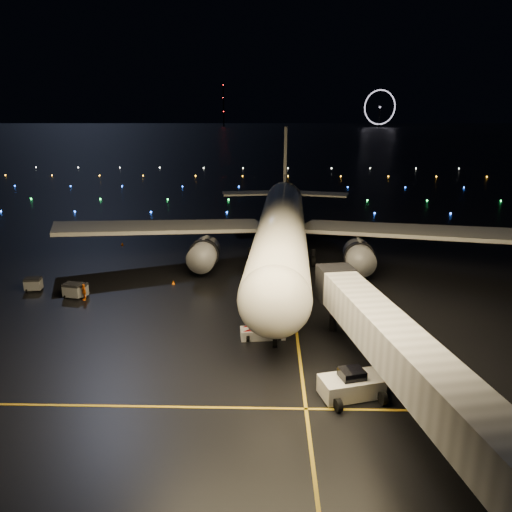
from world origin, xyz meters
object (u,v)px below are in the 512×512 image
Objects in this scene: crew_c at (84,292)px; baggage_cart_2 at (73,290)px; airliner at (282,199)px; baggage_cart_1 at (33,284)px; pushback_tug at (351,383)px; belt_loader at (263,323)px; baggage_cart_0 at (79,291)px.

crew_c is 0.95× the size of baggage_cart_2.
airliner reaches higher than crew_c.
baggage_cart_1 is (-7.14, 2.93, -0.17)m from crew_c.
pushback_tug is 40.57m from baggage_cart_1.
pushback_tug reaches higher than crew_c.
baggage_cart_1 is at bearing 130.93° from pushback_tug.
airliner is 28.80m from crew_c.
airliner is 10.38× the size of belt_loader.
baggage_cart_2 is (-28.42, 19.87, -0.23)m from pushback_tug.
airliner is 33.06× the size of crew_c.
belt_loader is 3.19× the size of crew_c.
baggage_cart_1 is at bearing 171.61° from baggage_cart_2.
airliner reaches higher than baggage_cart_2.
baggage_cart_1 is 0.91× the size of baggage_cart_2.
crew_c is 7.72m from baggage_cart_1.
baggage_cart_2 is at bearing -164.05° from baggage_cart_0.
airliner is 34.18× the size of baggage_cart_1.
baggage_cart_0 is at bearing 128.17° from pushback_tug.
pushback_tug is 11.93m from belt_loader.
baggage_cart_1 is at bearing 163.00° from baggage_cart_0.
airliner reaches higher than belt_loader.
crew_c reaches higher than baggage_cart_0.
belt_loader is 29.95m from baggage_cart_1.
baggage_cart_2 is at bearing 148.16° from belt_loader.
baggage_cart_2 is at bearing 128.91° from pushback_tug.
baggage_cart_2 is at bearing -145.04° from airliner.
baggage_cart_2 is (-0.56, -0.15, 0.06)m from baggage_cart_0.
pushback_tug is at bearing -34.40° from baggage_cart_0.
baggage_cart_0 reaches higher than baggage_cart_1.
baggage_cart_0 is at bearing -25.48° from baggage_cart_1.
baggage_cart_2 reaches higher than baggage_cart_1.
baggage_cart_0 is at bearing -144.68° from airliner.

